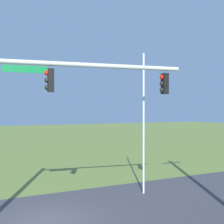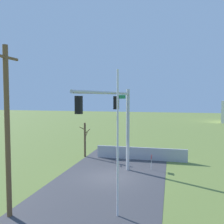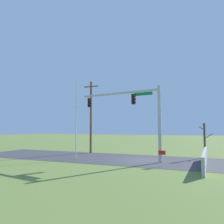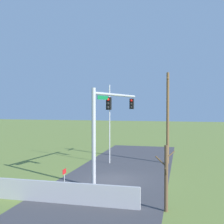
% 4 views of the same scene
% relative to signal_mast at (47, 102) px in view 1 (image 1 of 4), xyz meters
% --- Properties ---
extents(ground_plane, '(160.00, 160.00, 0.00)m').
position_rel_signal_mast_xyz_m(ground_plane, '(0.16, 0.50, -4.78)').
color(ground_plane, olive).
extents(road_surface, '(28.00, 8.00, 0.01)m').
position_rel_signal_mast_xyz_m(road_surface, '(-3.84, 0.50, -4.78)').
color(road_surface, '#3D3D42').
rests_on(road_surface, ground_plane).
extents(signal_mast, '(8.48, 1.66, 6.71)m').
position_rel_signal_mast_xyz_m(signal_mast, '(0.00, 0.00, 0.00)').
color(signal_mast, '#B2B5BA').
rests_on(signal_mast, ground_plane).
extents(flagpole, '(0.10, 0.10, 7.45)m').
position_rel_signal_mast_xyz_m(flagpole, '(-5.58, -1.26, -1.06)').
color(flagpole, silver).
rests_on(flagpole, ground_plane).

